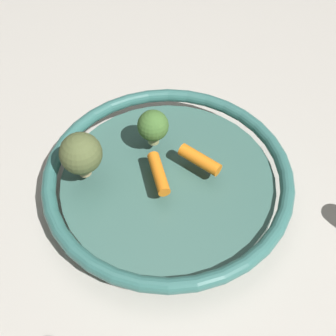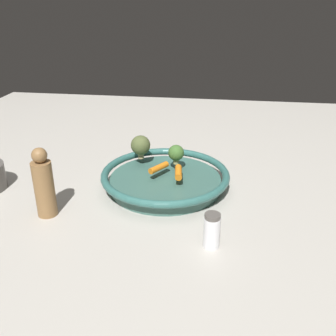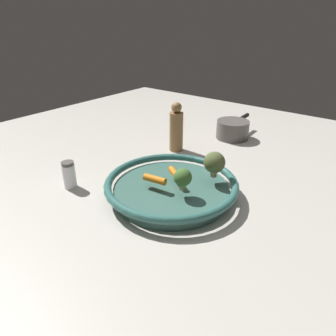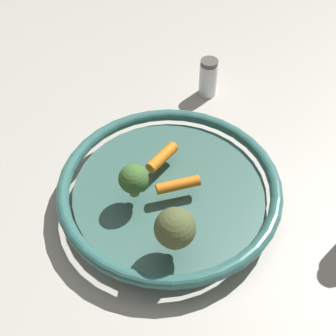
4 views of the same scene
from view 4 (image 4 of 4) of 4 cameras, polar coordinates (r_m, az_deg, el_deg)
ground_plane at (r=0.73m, az=0.17°, el=-4.14°), size 1.90×1.90×0.00m
serving_bowl at (r=0.71m, az=0.18°, el=-2.86°), size 0.34×0.34×0.05m
baby_carrot_right at (r=0.71m, az=-0.71°, el=1.32°), size 0.06×0.02×0.02m
baby_carrot_center at (r=0.68m, az=0.94°, el=-2.27°), size 0.06×0.05×0.02m
broccoli_floret_small at (r=0.66m, az=-4.19°, el=-1.36°), size 0.04×0.04×0.05m
broccoli_floret_large at (r=0.60m, az=0.86°, el=-7.31°), size 0.05×0.05×0.07m
salt_shaker at (r=0.90m, az=4.88°, el=10.83°), size 0.03×0.03×0.07m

